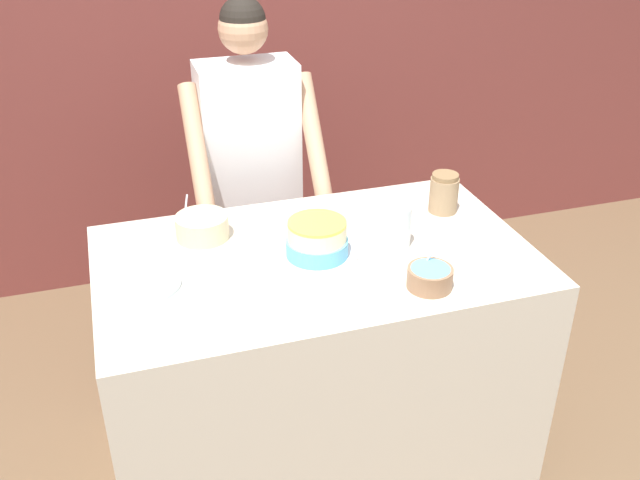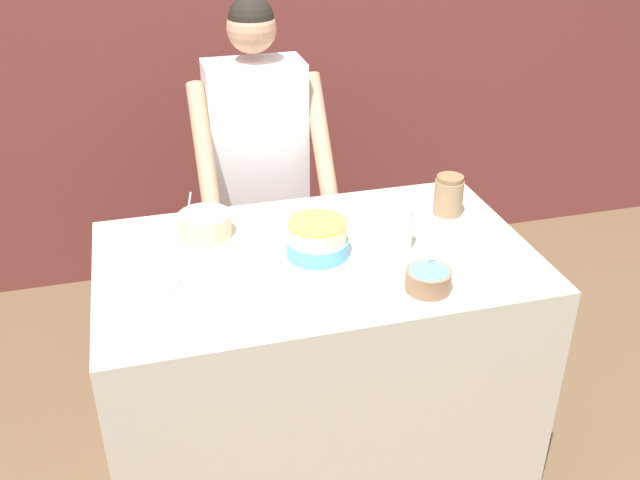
# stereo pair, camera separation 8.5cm
# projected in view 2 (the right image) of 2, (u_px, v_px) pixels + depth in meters

# --- Properties ---
(wall_back) EXTENTS (10.00, 0.05, 2.60)m
(wall_back) POSITION_uv_depth(u_px,v_px,m) (235.00, 40.00, 3.67)
(wall_back) COLOR brown
(wall_back) RESTS_ON ground_plane
(counter) EXTENTS (1.50, 0.90, 0.94)m
(counter) POSITION_uv_depth(u_px,v_px,m) (317.00, 362.00, 2.69)
(counter) COLOR beige
(counter) RESTS_ON ground_plane
(person_baker) EXTENTS (0.56, 0.47, 1.67)m
(person_baker) POSITION_uv_depth(u_px,v_px,m) (258.00, 156.00, 3.10)
(person_baker) COLOR #2D2D38
(person_baker) RESTS_ON ground_plane
(cake) EXTENTS (0.28, 0.28, 0.14)m
(cake) POSITION_uv_depth(u_px,v_px,m) (318.00, 241.00, 2.42)
(cake) COLOR silver
(cake) RESTS_ON counter
(frosting_bowl_white) EXTENTS (0.19, 0.19, 0.15)m
(frosting_bowl_white) POSITION_uv_depth(u_px,v_px,m) (205.00, 224.00, 2.57)
(frosting_bowl_white) COLOR beige
(frosting_bowl_white) RESTS_ON counter
(frosting_bowl_blue) EXTENTS (0.15, 0.15, 0.13)m
(frosting_bowl_blue) POSITION_uv_depth(u_px,v_px,m) (428.00, 279.00, 2.25)
(frosting_bowl_blue) COLOR #936B4C
(frosting_bowl_blue) RESTS_ON counter
(drinking_glass) EXTENTS (0.08, 0.08, 0.15)m
(drinking_glass) POSITION_uv_depth(u_px,v_px,m) (401.00, 228.00, 2.48)
(drinking_glass) COLOR silver
(drinking_glass) RESTS_ON counter
(ceramic_plate) EXTENTS (0.22, 0.22, 0.01)m
(ceramic_plate) POSITION_uv_depth(u_px,v_px,m) (146.00, 281.00, 2.31)
(ceramic_plate) COLOR silver
(ceramic_plate) RESTS_ON counter
(stoneware_jar) EXTENTS (0.11, 0.11, 0.15)m
(stoneware_jar) POSITION_uv_depth(u_px,v_px,m) (449.00, 195.00, 2.70)
(stoneware_jar) COLOR #9E7F5B
(stoneware_jar) RESTS_ON counter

